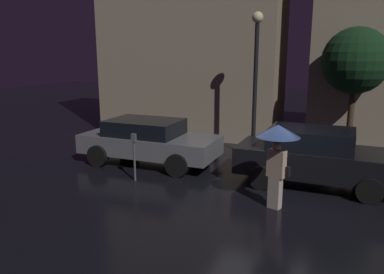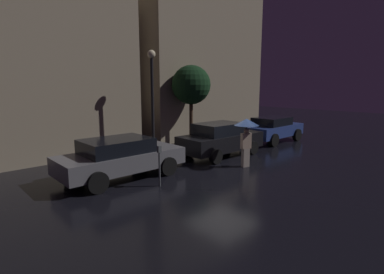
{
  "view_description": "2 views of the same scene",
  "coord_description": "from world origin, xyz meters",
  "px_view_note": "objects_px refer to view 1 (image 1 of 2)",
  "views": [
    {
      "loc": [
        1.74,
        -8.82,
        3.46
      ],
      "look_at": [
        -1.98,
        0.48,
        1.21
      ],
      "focal_mm": 35.0,
      "sensor_mm": 36.0,
      "label": 1
    },
    {
      "loc": [
        -8.95,
        -7.72,
        3.23
      ],
      "look_at": [
        -1.3,
        0.49,
        1.27
      ],
      "focal_mm": 28.0,
      "sensor_mm": 36.0,
      "label": 2
    }
  ],
  "objects_px": {
    "parked_car_black": "(315,156)",
    "pedestrian_with_umbrella": "(278,143)",
    "parked_car_grey": "(149,140)",
    "parking_meter": "(134,152)",
    "street_lamp_near": "(256,66)"
  },
  "relations": [
    {
      "from": "parked_car_black",
      "to": "pedestrian_with_umbrella",
      "type": "distance_m",
      "value": 2.2
    },
    {
      "from": "parked_car_grey",
      "to": "parking_meter",
      "type": "xyz_separation_m",
      "value": [
        0.45,
        -1.66,
        0.07
      ]
    },
    {
      "from": "parked_car_grey",
      "to": "street_lamp_near",
      "type": "height_order",
      "value": "street_lamp_near"
    },
    {
      "from": "parked_car_grey",
      "to": "pedestrian_with_umbrella",
      "type": "xyz_separation_m",
      "value": [
        4.37,
        -2.12,
        0.77
      ]
    },
    {
      "from": "parked_car_grey",
      "to": "parking_meter",
      "type": "relative_size",
      "value": 3.28
    },
    {
      "from": "pedestrian_with_umbrella",
      "to": "parking_meter",
      "type": "xyz_separation_m",
      "value": [
        -3.92,
        0.45,
        -0.71
      ]
    },
    {
      "from": "parked_car_black",
      "to": "parking_meter",
      "type": "bearing_deg",
      "value": -160.57
    },
    {
      "from": "pedestrian_with_umbrella",
      "to": "street_lamp_near",
      "type": "relative_size",
      "value": 0.41
    },
    {
      "from": "street_lamp_near",
      "to": "parking_meter",
      "type": "bearing_deg",
      "value": -123.21
    },
    {
      "from": "parked_car_black",
      "to": "pedestrian_with_umbrella",
      "type": "xyz_separation_m",
      "value": [
        -0.7,
        -1.95,
        0.74
      ]
    },
    {
      "from": "pedestrian_with_umbrella",
      "to": "parking_meter",
      "type": "height_order",
      "value": "pedestrian_with_umbrella"
    },
    {
      "from": "parked_car_grey",
      "to": "parked_car_black",
      "type": "distance_m",
      "value": 5.07
    },
    {
      "from": "pedestrian_with_umbrella",
      "to": "parked_car_black",
      "type": "bearing_deg",
      "value": 89.97
    },
    {
      "from": "parked_car_grey",
      "to": "parking_meter",
      "type": "height_order",
      "value": "parked_car_grey"
    },
    {
      "from": "parked_car_grey",
      "to": "parked_car_black",
      "type": "xyz_separation_m",
      "value": [
        5.07,
        -0.17,
        0.04
      ]
    }
  ]
}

